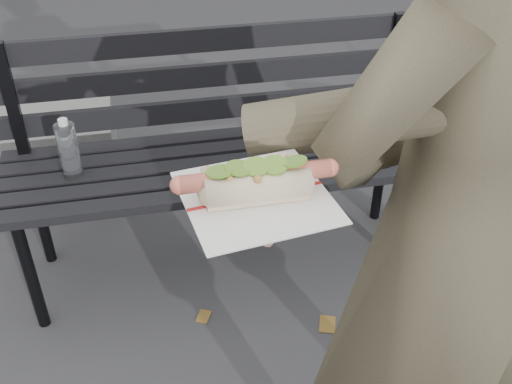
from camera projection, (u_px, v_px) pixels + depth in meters
park_bench at (216, 139)px, 2.08m from camera, size 1.50×0.44×0.88m
person at (452, 240)px, 1.10m from camera, size 0.72×0.57×1.73m
held_hotdog at (375, 129)px, 0.87m from camera, size 0.63×0.32×0.20m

